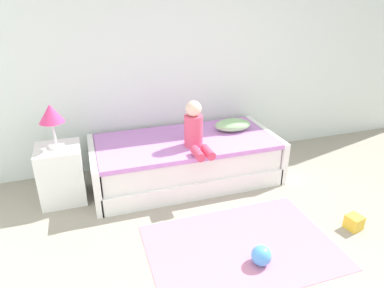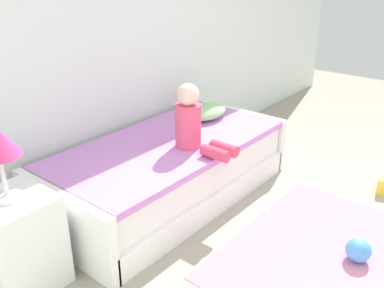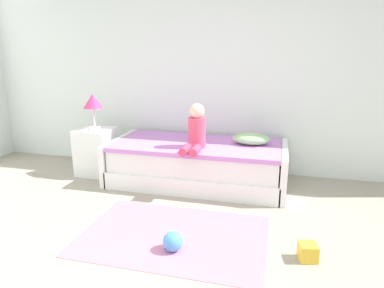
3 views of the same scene
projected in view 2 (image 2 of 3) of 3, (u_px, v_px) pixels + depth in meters
The scene contains 7 objects.
wall_rear at pixel (144, 8), 3.67m from camera, with size 7.20×0.10×2.90m, color silver.
bed at pixel (168, 170), 3.53m from camera, with size 2.11×1.00×0.50m.
nightstand at pixel (17, 243), 2.54m from camera, with size 0.44×0.44×0.60m, color white.
child_figure at pixel (193, 123), 3.24m from camera, with size 0.20×0.51×0.50m.
pillow at pixel (206, 111), 3.91m from camera, with size 0.44×0.30×0.13m, color #99CC8C.
toy_ball at pixel (358, 250), 2.83m from camera, with size 0.17×0.17×0.17m, color #4C99E5.
area_rug at pixel (320, 251), 2.94m from camera, with size 1.60×1.10×0.01m, color pink.
Camera 2 is at (-2.70, -0.14, 1.85)m, focal length 40.23 mm.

